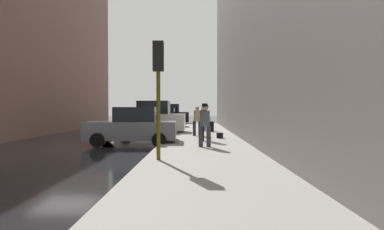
% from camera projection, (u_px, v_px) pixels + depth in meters
% --- Properties ---
extents(ground_plane, '(120.00, 120.00, 0.00)m').
position_uv_depth(ground_plane, '(66.00, 148.00, 13.03)').
color(ground_plane, black).
extents(sidewalk, '(4.00, 40.00, 0.15)m').
position_uv_depth(sidewalk, '(204.00, 146.00, 12.96)').
color(sidewalk, gray).
rests_on(sidewalk, ground_plane).
extents(parked_gray_coupe, '(4.27, 2.19, 1.79)m').
position_uv_depth(parked_gray_coupe, '(133.00, 127.00, 14.21)').
color(parked_gray_coupe, slate).
rests_on(parked_gray_coupe, ground_plane).
extents(parked_white_van, '(4.64, 2.13, 2.25)m').
position_uv_depth(parked_white_van, '(152.00, 119.00, 20.31)').
color(parked_white_van, silver).
rests_on(parked_white_van, ground_plane).
extents(parked_red_hatchback, '(4.24, 2.13, 1.79)m').
position_uv_depth(parked_red_hatchback, '(162.00, 119.00, 26.49)').
color(parked_red_hatchback, '#B2191E').
rests_on(parked_red_hatchback, ground_plane).
extents(parked_black_suv, '(4.62, 2.10, 2.25)m').
position_uv_depth(parked_black_suv, '(168.00, 115.00, 32.65)').
color(parked_black_suv, black).
rests_on(parked_black_suv, ground_plane).
extents(fire_hydrant, '(0.42, 0.22, 0.70)m').
position_uv_depth(fire_hydrant, '(173.00, 132.00, 15.69)').
color(fire_hydrant, red).
rests_on(fire_hydrant, sidewalk).
extents(traffic_light, '(0.32, 0.32, 3.60)m').
position_uv_depth(traffic_light, '(158.00, 74.00, 9.07)').
color(traffic_light, '#514C0F').
rests_on(traffic_light, sidewalk).
extents(pedestrian_in_jeans, '(0.52, 0.46, 1.71)m').
position_uv_depth(pedestrian_in_jeans, '(203.00, 117.00, 21.41)').
color(pedestrian_in_jeans, '#728CB2').
rests_on(pedestrian_in_jeans, sidewalk).
extents(pedestrian_in_tan_coat, '(0.52, 0.45, 1.71)m').
position_uv_depth(pedestrian_in_tan_coat, '(197.00, 119.00, 17.39)').
color(pedestrian_in_tan_coat, black).
rests_on(pedestrian_in_tan_coat, sidewalk).
extents(pedestrian_with_fedora, '(0.52, 0.47, 1.78)m').
position_uv_depth(pedestrian_with_fedora, '(206.00, 121.00, 14.46)').
color(pedestrian_with_fedora, black).
rests_on(pedestrian_with_fedora, sidewalk).
extents(pedestrian_with_beanie, '(0.51, 0.43, 1.78)m').
position_uv_depth(pedestrian_with_beanie, '(205.00, 123.00, 12.19)').
color(pedestrian_with_beanie, '#333338').
rests_on(pedestrian_with_beanie, sidewalk).
extents(rolling_suitcase, '(0.43, 0.60, 1.04)m').
position_uv_depth(rolling_suitcase, '(211.00, 126.00, 20.82)').
color(rolling_suitcase, black).
rests_on(rolling_suitcase, sidewalk).
extents(duffel_bag, '(0.32, 0.44, 0.28)m').
position_uv_depth(duffel_bag, '(220.00, 135.00, 15.97)').
color(duffel_bag, black).
rests_on(duffel_bag, sidewalk).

